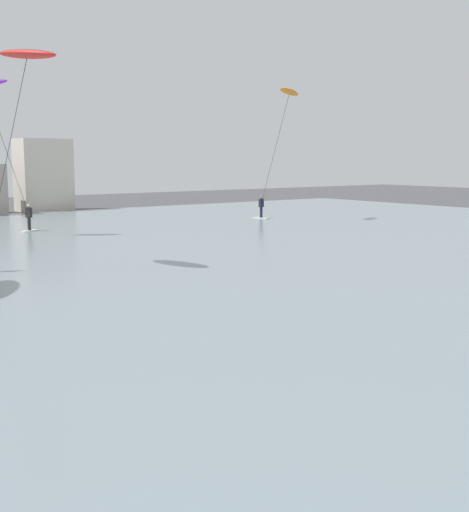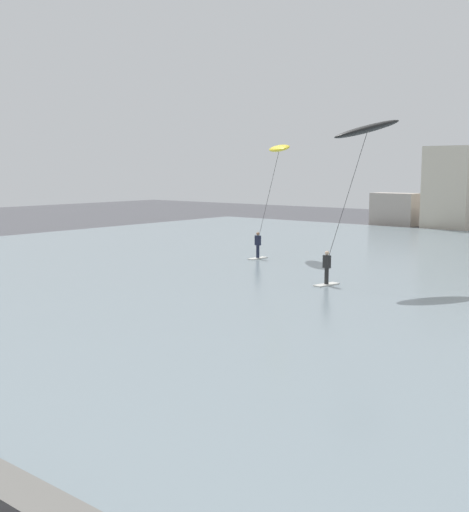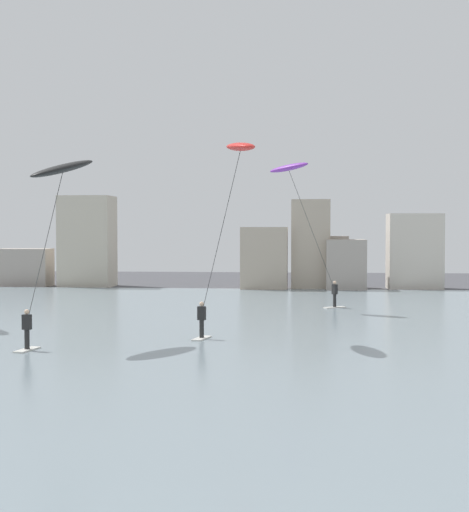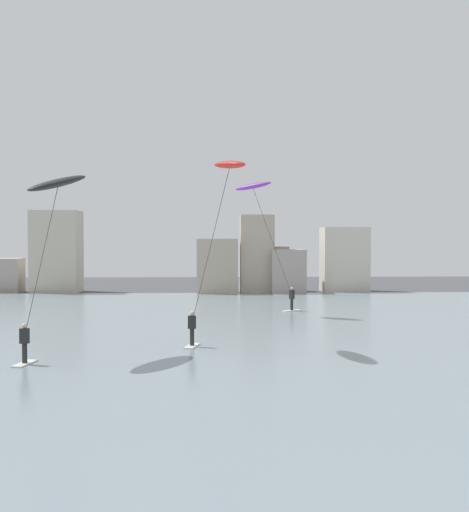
{
  "view_description": "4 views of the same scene",
  "coord_description": "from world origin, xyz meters",
  "views": [
    {
      "loc": [
        -10.57,
        2.05,
        4.5
      ],
      "look_at": [
        -3.16,
        11.97,
        2.68
      ],
      "focal_mm": 46.83,
      "sensor_mm": 36.0,
      "label": 1
    },
    {
      "loc": [
        6.62,
        -1.52,
        5.61
      ],
      "look_at": [
        -3.1,
        10.22,
        3.55
      ],
      "focal_mm": 45.42,
      "sensor_mm": 36.0,
      "label": 2
    },
    {
      "loc": [
        1.51,
        -4.32,
        4.99
      ],
      "look_at": [
        -0.39,
        17.25,
        4.18
      ],
      "focal_mm": 52.81,
      "sensor_mm": 36.0,
      "label": 3
    },
    {
      "loc": [
        -1.89,
        0.28,
        5.14
      ],
      "look_at": [
        -1.37,
        14.37,
        4.72
      ],
      "focal_mm": 42.74,
      "sensor_mm": 36.0,
      "label": 4
    }
  ],
  "objects": [
    {
      "name": "water_bay",
      "position": [
        0.0,
        29.95,
        0.05
      ],
      "size": [
        84.0,
        52.0,
        0.1
      ],
      "primitive_type": "cube",
      "color": "gray",
      "rests_on": "ground"
    },
    {
      "name": "far_shore_buildings",
      "position": [
        -2.9,
        57.69,
        2.99
      ],
      "size": [
        37.09,
        4.9,
        7.69
      ],
      "color": "#A89E93",
      "rests_on": "ground"
    },
    {
      "name": "kitesurfer_red",
      "position": [
        -1.25,
        28.15,
        7.79
      ],
      "size": [
        3.09,
        3.47,
        8.73
      ],
      "color": "silver",
      "rests_on": "water_bay"
    },
    {
      "name": "kitesurfer_purple",
      "position": [
        1.17,
        40.44,
        7.5
      ],
      "size": [
        4.85,
        3.27,
        8.86
      ],
      "color": "silver",
      "rests_on": "water_bay"
    },
    {
      "name": "kitesurfer_black",
      "position": [
        -8.55,
        26.55,
        7.07
      ],
      "size": [
        2.58,
        4.83,
        8.1
      ],
      "color": "silver",
      "rests_on": "water_bay"
    }
  ]
}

